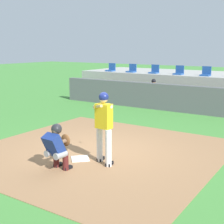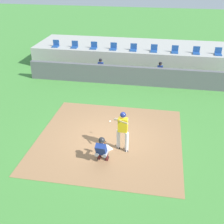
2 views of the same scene
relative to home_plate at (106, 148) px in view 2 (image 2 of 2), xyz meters
The scene contains 19 objects.
ground_plane 0.80m from the home_plate, 90.00° to the left, with size 80.00×80.00×0.00m, color #428438.
dirt_infield 0.80m from the home_plate, 90.00° to the left, with size 6.40×6.40×0.01m, color #936B47.
home_plate is the anchor object (origin of this frame).
batter_at_plate 1.23m from the home_plate, ahead, with size 0.68×0.77×1.80m.
catcher_crouched 1.02m from the home_plate, 89.38° to the right, with size 0.50×2.02×1.13m.
dugout_wall 7.32m from the home_plate, 90.00° to the left, with size 13.00×0.30×1.20m, color #59595E.
dugout_bench 8.30m from the home_plate, 90.00° to the left, with size 11.80×0.44×0.45m, color olive.
dugout_player_0 8.41m from the home_plate, 103.71° to the left, with size 0.49×0.70×1.30m.
dugout_player_1 8.41m from the home_plate, 76.35° to the left, with size 0.49×0.70×1.30m.
stands_platform 11.72m from the home_plate, 90.00° to the left, with size 15.00×4.40×1.40m, color #9E9E99.
stadium_seat_0 11.80m from the home_plate, 119.58° to the left, with size 0.46×0.46×0.48m.
stadium_seat_1 11.17m from the home_plate, 113.06° to the left, with size 0.46×0.46×0.48m.
stadium_seat_2 10.69m from the home_plate, 105.84° to the left, with size 0.46×0.46×0.48m.
stadium_seat_3 10.39m from the home_plate, 98.08° to the left, with size 0.46×0.46×0.48m.
stadium_seat_4 10.29m from the home_plate, 90.00° to the left, with size 0.46×0.46×0.48m.
stadium_seat_5 10.39m from the home_plate, 81.92° to the left, with size 0.46×0.46×0.48m.
stadium_seat_6 10.69m from the home_plate, 74.16° to the left, with size 0.46×0.46×0.48m.
stadium_seat_7 11.17m from the home_plate, 66.94° to the left, with size 0.46×0.46×0.48m.
stadium_seat_8 11.80m from the home_plate, 60.42° to the left, with size 0.46×0.46×0.48m.
Camera 2 is at (2.03, -10.71, 7.18)m, focal length 46.24 mm.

